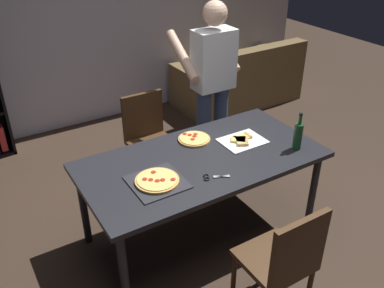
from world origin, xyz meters
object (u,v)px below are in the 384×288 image
at_px(couch, 240,83).
at_px(second_pizza_plain, 194,139).
at_px(kitchen_scissors, 212,177).
at_px(chair_far_side, 148,134).
at_px(pepperoni_pizza_on_tray, 157,181).
at_px(person_serving_pizza, 212,82).
at_px(dining_table, 202,165).
at_px(wine_bottle, 298,136).
at_px(chair_near_camera, 284,258).

bearing_deg(couch, second_pizza_plain, -136.45).
distance_m(kitchen_scissors, second_pizza_plain, 0.56).
height_order(chair_far_side, kitchen_scissors, chair_far_side).
xyz_separation_m(pepperoni_pizza_on_tray, kitchen_scissors, (0.36, -0.15, -0.01)).
height_order(person_serving_pizza, second_pizza_plain, person_serving_pizza).
bearing_deg(dining_table, wine_bottle, -20.98).
xyz_separation_m(wine_bottle, second_pizza_plain, (-0.63, 0.55, -0.11)).
height_order(kitchen_scissors, second_pizza_plain, second_pizza_plain).
distance_m(pepperoni_pizza_on_tray, kitchen_scissors, 0.39).
distance_m(pepperoni_pizza_on_tray, wine_bottle, 1.19).
bearing_deg(person_serving_pizza, second_pizza_plain, -136.08).
height_order(chair_near_camera, person_serving_pizza, person_serving_pizza).
relative_size(dining_table, person_serving_pizza, 1.08).
height_order(chair_near_camera, kitchen_scissors, chair_near_camera).
relative_size(person_serving_pizza, wine_bottle, 5.54).
bearing_deg(person_serving_pizza, pepperoni_pizza_on_tray, -140.38).
xyz_separation_m(person_serving_pizza, second_pizza_plain, (-0.49, -0.48, -0.24)).
xyz_separation_m(chair_far_side, person_serving_pizza, (0.59, -0.22, 0.49)).
bearing_deg(person_serving_pizza, kitchen_scissors, -123.79).
relative_size(chair_far_side, couch, 0.53).
bearing_deg(wine_bottle, second_pizza_plain, 138.95).
relative_size(chair_far_side, kitchen_scissors, 4.60).
height_order(wine_bottle, second_pizza_plain, wine_bottle).
height_order(couch, person_serving_pizza, person_serving_pizza).
xyz_separation_m(chair_near_camera, couch, (1.90, 2.95, -0.21)).
xyz_separation_m(dining_table, person_serving_pizza, (0.59, 0.75, 0.31)).
xyz_separation_m(dining_table, chair_near_camera, (-0.00, -0.97, -0.17)).
bearing_deg(pepperoni_pizza_on_tray, wine_bottle, -7.83).
bearing_deg(pepperoni_pizza_on_tray, chair_far_side, 67.35).
distance_m(chair_far_side, couch, 2.17).
bearing_deg(wine_bottle, pepperoni_pizza_on_tray, 172.17).
bearing_deg(wine_bottle, chair_near_camera, -136.31).
height_order(couch, wine_bottle, wine_bottle).
bearing_deg(couch, kitchen_scissors, -131.45).
relative_size(dining_table, chair_near_camera, 2.10).
bearing_deg(chair_far_side, person_serving_pizza, -20.50).
bearing_deg(pepperoni_pizza_on_tray, dining_table, 14.35).
height_order(dining_table, chair_near_camera, chair_near_camera).
bearing_deg(chair_far_side, wine_bottle, -59.86).
relative_size(wine_bottle, kitchen_scissors, 1.62).
xyz_separation_m(chair_near_camera, wine_bottle, (0.72, 0.69, 0.36)).
distance_m(chair_near_camera, wine_bottle, 1.06).
distance_m(wine_bottle, kitchen_scissors, 0.82).
bearing_deg(dining_table, person_serving_pizza, 51.69).
bearing_deg(dining_table, pepperoni_pizza_on_tray, -165.65).
xyz_separation_m(pepperoni_pizza_on_tray, wine_bottle, (1.17, -0.16, 0.10)).
bearing_deg(wine_bottle, kitchen_scissors, 179.11).
bearing_deg(pepperoni_pizza_on_tray, kitchen_scissors, -22.20).
bearing_deg(wine_bottle, chair_far_side, 120.14).
bearing_deg(second_pizza_plain, kitchen_scissors, -108.76).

